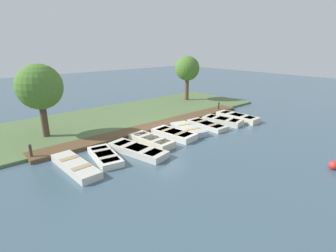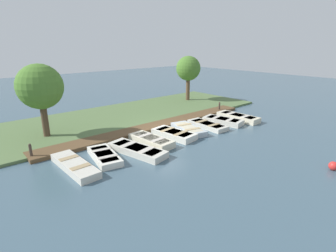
{
  "view_description": "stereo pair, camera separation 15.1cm",
  "coord_description": "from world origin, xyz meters",
  "px_view_note": "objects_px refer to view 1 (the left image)",
  "views": [
    {
      "loc": [
        12.73,
        -11.09,
        5.7
      ],
      "look_at": [
        0.72,
        -0.53,
        0.65
      ],
      "focal_mm": 28.0,
      "sensor_mm": 36.0,
      "label": 1
    },
    {
      "loc": [
        12.83,
        -10.98,
        5.7
      ],
      "look_at": [
        0.72,
        -0.53,
        0.65
      ],
      "focal_mm": 28.0,
      "sensor_mm": 36.0,
      "label": 2
    }
  ],
  "objects_px": {
    "rowboat_6": "(207,125)",
    "rowboat_8": "(237,117)",
    "mooring_post_far": "(219,107)",
    "park_tree_left": "(187,69)",
    "rowboat_4": "(174,134)",
    "rowboat_3": "(151,141)",
    "rowboat_7": "(223,121)",
    "rowboat_2": "(138,150)",
    "buoy": "(333,165)",
    "rowboat_0": "(75,166)",
    "rowboat_1": "(105,156)",
    "mooring_post_near": "(31,152)",
    "rowboat_5": "(188,129)",
    "park_tree_far_left": "(40,87)"
  },
  "relations": [
    {
      "from": "rowboat_2",
      "to": "rowboat_3",
      "type": "xyz_separation_m",
      "value": [
        -0.59,
        1.42,
        0.03
      ]
    },
    {
      "from": "rowboat_4",
      "to": "buoy",
      "type": "xyz_separation_m",
      "value": [
        8.28,
        2.62,
        0.01
      ]
    },
    {
      "from": "rowboat_3",
      "to": "rowboat_6",
      "type": "bearing_deg",
      "value": 84.67
    },
    {
      "from": "rowboat_0",
      "to": "rowboat_5",
      "type": "relative_size",
      "value": 1.14
    },
    {
      "from": "rowboat_6",
      "to": "buoy",
      "type": "distance_m",
      "value": 8.28
    },
    {
      "from": "rowboat_0",
      "to": "mooring_post_far",
      "type": "distance_m",
      "value": 14.08
    },
    {
      "from": "rowboat_8",
      "to": "rowboat_2",
      "type": "bearing_deg",
      "value": -89.46
    },
    {
      "from": "rowboat_1",
      "to": "mooring_post_far",
      "type": "distance_m",
      "value": 12.49
    },
    {
      "from": "rowboat_2",
      "to": "mooring_post_far",
      "type": "distance_m",
      "value": 10.92
    },
    {
      "from": "rowboat_8",
      "to": "buoy",
      "type": "xyz_separation_m",
      "value": [
        7.94,
        -3.8,
        -0.01
      ]
    },
    {
      "from": "rowboat_1",
      "to": "rowboat_8",
      "type": "xyz_separation_m",
      "value": [
        0.2,
        11.36,
        0.05
      ]
    },
    {
      "from": "rowboat_0",
      "to": "rowboat_4",
      "type": "bearing_deg",
      "value": 90.13
    },
    {
      "from": "rowboat_6",
      "to": "rowboat_8",
      "type": "distance_m",
      "value": 3.24
    },
    {
      "from": "rowboat_7",
      "to": "mooring_post_far",
      "type": "relative_size",
      "value": 3.46
    },
    {
      "from": "mooring_post_far",
      "to": "park_tree_left",
      "type": "relative_size",
      "value": 0.19
    },
    {
      "from": "park_tree_left",
      "to": "mooring_post_near",
      "type": "bearing_deg",
      "value": -73.08
    },
    {
      "from": "rowboat_0",
      "to": "mooring_post_far",
      "type": "height_order",
      "value": "mooring_post_far"
    },
    {
      "from": "mooring_post_far",
      "to": "buoy",
      "type": "relative_size",
      "value": 2.09
    },
    {
      "from": "mooring_post_far",
      "to": "buoy",
      "type": "bearing_deg",
      "value": -24.05
    },
    {
      "from": "rowboat_7",
      "to": "mooring_post_near",
      "type": "relative_size",
      "value": 3.46
    },
    {
      "from": "rowboat_6",
      "to": "rowboat_0",
      "type": "bearing_deg",
      "value": -86.69
    },
    {
      "from": "rowboat_4",
      "to": "park_tree_left",
      "type": "distance_m",
      "value": 11.38
    },
    {
      "from": "rowboat_1",
      "to": "rowboat_0",
      "type": "bearing_deg",
      "value": -76.1
    },
    {
      "from": "rowboat_8",
      "to": "mooring_post_near",
      "type": "distance_m",
      "value": 14.45
    },
    {
      "from": "rowboat_2",
      "to": "park_tree_left",
      "type": "distance_m",
      "value": 14.25
    },
    {
      "from": "mooring_post_near",
      "to": "mooring_post_far",
      "type": "relative_size",
      "value": 1.0
    },
    {
      "from": "rowboat_1",
      "to": "park_tree_left",
      "type": "distance_m",
      "value": 15.44
    },
    {
      "from": "rowboat_8",
      "to": "park_tree_left",
      "type": "relative_size",
      "value": 0.74
    },
    {
      "from": "rowboat_5",
      "to": "rowboat_6",
      "type": "xyz_separation_m",
      "value": [
        0.15,
        1.77,
        -0.03
      ]
    },
    {
      "from": "rowboat_0",
      "to": "mooring_post_far",
      "type": "bearing_deg",
      "value": 98.14
    },
    {
      "from": "rowboat_3",
      "to": "rowboat_7",
      "type": "bearing_deg",
      "value": 83.42
    },
    {
      "from": "rowboat_1",
      "to": "rowboat_5",
      "type": "xyz_separation_m",
      "value": [
        -0.27,
        6.37,
        0.02
      ]
    },
    {
      "from": "rowboat_5",
      "to": "park_tree_far_left",
      "type": "xyz_separation_m",
      "value": [
        -4.93,
        -7.6,
        3.03
      ]
    },
    {
      "from": "park_tree_far_left",
      "to": "park_tree_left",
      "type": "relative_size",
      "value": 1.01
    },
    {
      "from": "rowboat_4",
      "to": "rowboat_8",
      "type": "xyz_separation_m",
      "value": [
        0.33,
        6.42,
        0.01
      ]
    },
    {
      "from": "buoy",
      "to": "rowboat_1",
      "type": "bearing_deg",
      "value": -137.08
    },
    {
      "from": "rowboat_0",
      "to": "rowboat_6",
      "type": "bearing_deg",
      "value": 89.37
    },
    {
      "from": "rowboat_1",
      "to": "rowboat_3",
      "type": "distance_m",
      "value": 3.13
    },
    {
      "from": "rowboat_2",
      "to": "rowboat_4",
      "type": "xyz_separation_m",
      "value": [
        -0.6,
        3.24,
        0.02
      ]
    },
    {
      "from": "rowboat_7",
      "to": "rowboat_2",
      "type": "bearing_deg",
      "value": -99.13
    },
    {
      "from": "rowboat_8",
      "to": "rowboat_5",
      "type": "bearing_deg",
      "value": -96.4
    },
    {
      "from": "rowboat_6",
      "to": "rowboat_8",
      "type": "relative_size",
      "value": 0.91
    },
    {
      "from": "rowboat_2",
      "to": "buoy",
      "type": "relative_size",
      "value": 8.72
    },
    {
      "from": "rowboat_0",
      "to": "rowboat_1",
      "type": "distance_m",
      "value": 1.6
    },
    {
      "from": "rowboat_7",
      "to": "park_tree_far_left",
      "type": "xyz_separation_m",
      "value": [
        -5.23,
        -10.95,
        3.02
      ]
    },
    {
      "from": "rowboat_6",
      "to": "mooring_post_far",
      "type": "xyz_separation_m",
      "value": [
        -2.24,
        4.12,
        0.29
      ]
    },
    {
      "from": "rowboat_4",
      "to": "rowboat_3",
      "type": "bearing_deg",
      "value": -97.45
    },
    {
      "from": "rowboat_5",
      "to": "rowboat_7",
      "type": "xyz_separation_m",
      "value": [
        0.29,
        3.35,
        0.02
      ]
    },
    {
      "from": "rowboat_0",
      "to": "rowboat_4",
      "type": "relative_size",
      "value": 1.15
    },
    {
      "from": "rowboat_1",
      "to": "mooring_post_far",
      "type": "height_order",
      "value": "mooring_post_far"
    }
  ]
}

